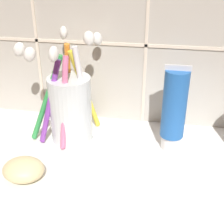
{
  "coord_description": "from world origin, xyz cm",
  "views": [
    {
      "loc": [
        5.32,
        -37.61,
        31.52
      ],
      "look_at": [
        -1.8,
        2.61,
        9.85
      ],
      "focal_mm": 50.0,
      "sensor_mm": 36.0,
      "label": 1
    }
  ],
  "objects": [
    {
      "name": "toothpaste_tube",
      "position": [
        7.34,
        6.52,
        9.11
      ],
      "size": [
        3.97,
        3.78,
        14.36
      ],
      "color": "white",
      "rests_on": "sink_counter"
    },
    {
      "name": "soap_bar",
      "position": [
        -13.23,
        -5.06,
        3.53
      ],
      "size": [
        6.02,
        5.14,
        3.05
      ],
      "primitive_type": "ellipsoid",
      "color": "beige",
      "rests_on": "sink_counter"
    },
    {
      "name": "toothbrush_cup",
      "position": [
        -9.6,
        6.55,
        8.36
      ],
      "size": [
        13.09,
        11.32,
        18.66
      ],
      "color": "silver",
      "rests_on": "sink_counter"
    },
    {
      "name": "tile_wall_backsplash",
      "position": [
        0.01,
        15.35,
        22.04
      ],
      "size": [
        88.32,
        1.72,
        44.07
      ],
      "color": "#B7B2A8",
      "rests_on": "ground"
    },
    {
      "name": "sink_counter",
      "position": [
        0.0,
        0.0,
        1.0
      ],
      "size": [
        78.32,
        30.21,
        2.0
      ],
      "primitive_type": "cube",
      "color": "white",
      "rests_on": "ground"
    }
  ]
}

